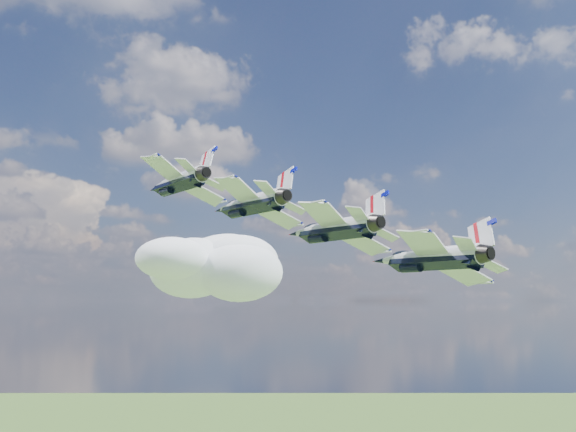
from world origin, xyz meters
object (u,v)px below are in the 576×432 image
object	(u,v)px
jet_1	(248,204)
jet_2	(331,229)
jet_0	(176,182)
jet_3	(426,258)

from	to	relation	value
jet_1	jet_2	xyz separation A→B (m)	(7.43, -7.38, -3.47)
jet_0	jet_3	size ratio (longest dim) A/B	1.00
jet_3	jet_0	bearing A→B (deg)	117.17
jet_0	jet_2	bearing A→B (deg)	-62.83
jet_0	jet_3	world-z (taller)	jet_0
jet_0	jet_2	xyz separation A→B (m)	(14.86, -14.76, -6.95)
jet_0	jet_3	xyz separation A→B (m)	(22.29, -22.14, -10.42)
jet_0	jet_1	distance (m)	11.03
jet_2	jet_0	bearing A→B (deg)	117.17
jet_1	jet_2	world-z (taller)	jet_1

